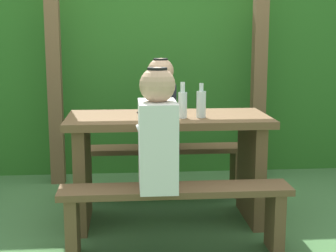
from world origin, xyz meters
The scene contains 13 objects.
ground_plane centered at (0.00, 0.00, 0.00)m, with size 12.00×12.00×0.00m, color #43713E.
hedge_backdrop centered at (0.00, 1.84, 0.87)m, with size 6.40×1.09×1.74m, color #2B6621.
pergola_post_left centered at (-0.91, 1.03, 1.03)m, with size 0.12×0.12×2.06m, color brown.
pergola_post_right centered at (0.91, 1.03, 1.03)m, with size 0.12×0.12×2.06m, color brown.
picnic_table centered at (0.00, 0.00, 0.52)m, with size 1.40×0.64×0.77m.
bench_near centered at (0.00, -0.55, 0.31)m, with size 1.40×0.24×0.43m.
bench_far centered at (0.00, 0.55, 0.31)m, with size 1.40×0.24×0.43m.
person_white_shirt centered at (-0.11, -0.54, 0.76)m, with size 0.25×0.35×0.72m.
person_black_coat centered at (-0.01, 0.54, 0.76)m, with size 0.25×0.35×0.72m.
drinking_glass centered at (0.05, 0.01, 0.81)m, with size 0.07×0.07×0.08m, color silver.
bottle_left centered at (0.22, -0.10, 0.87)m, with size 0.06×0.06×0.23m.
bottle_right centered at (0.09, -0.10, 0.87)m, with size 0.06×0.06×0.24m.
cell_phone centered at (-0.15, 0.09, 0.78)m, with size 0.07×0.14×0.01m, color black.
Camera 1 is at (-0.28, -3.41, 1.33)m, focal length 53.31 mm.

